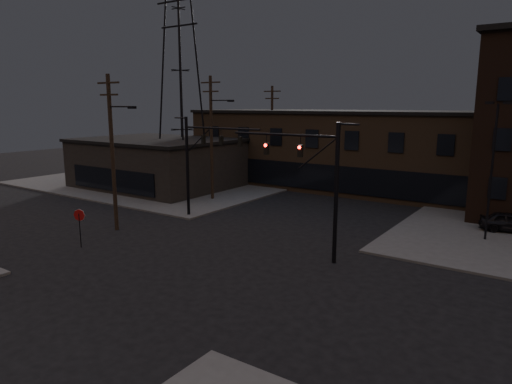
{
  "coord_description": "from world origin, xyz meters",
  "views": [
    {
      "loc": [
        16.96,
        -18.62,
        8.96
      ],
      "look_at": [
        0.92,
        4.7,
        3.5
      ],
      "focal_mm": 32.0,
      "sensor_mm": 36.0,
      "label": 1
    }
  ],
  "objects_px": {
    "parked_car_lot_a": "(511,222)",
    "parked_car_lot_b": "(509,208)",
    "traffic_signal_near": "(318,176)",
    "traffic_signal_far": "(199,156)",
    "car_crossing": "(403,190)",
    "stop_sign": "(79,219)"
  },
  "relations": [
    {
      "from": "traffic_signal_near",
      "to": "traffic_signal_far",
      "type": "xyz_separation_m",
      "value": [
        -12.07,
        3.5,
        0.08
      ]
    },
    {
      "from": "traffic_signal_far",
      "to": "car_crossing",
      "type": "relative_size",
      "value": 1.6
    },
    {
      "from": "traffic_signal_near",
      "to": "car_crossing",
      "type": "bearing_deg",
      "value": 93.26
    },
    {
      "from": "parked_car_lot_a",
      "to": "car_crossing",
      "type": "xyz_separation_m",
      "value": [
        -9.96,
        7.89,
        -0.01
      ]
    },
    {
      "from": "parked_car_lot_b",
      "to": "car_crossing",
      "type": "distance_m",
      "value": 9.6
    },
    {
      "from": "traffic_signal_near",
      "to": "car_crossing",
      "type": "xyz_separation_m",
      "value": [
        -1.16,
        20.42,
        -4.11
      ]
    },
    {
      "from": "stop_sign",
      "to": "parked_car_lot_a",
      "type": "relative_size",
      "value": 0.61
    },
    {
      "from": "traffic_signal_near",
      "to": "parked_car_lot_b",
      "type": "xyz_separation_m",
      "value": [
        8.13,
        18.01,
        -4.18
      ]
    },
    {
      "from": "stop_sign",
      "to": "parked_car_lot_b",
      "type": "relative_size",
      "value": 0.6
    },
    {
      "from": "traffic_signal_far",
      "to": "parked_car_lot_a",
      "type": "height_order",
      "value": "traffic_signal_far"
    },
    {
      "from": "car_crossing",
      "to": "stop_sign",
      "type": "bearing_deg",
      "value": -127.18
    },
    {
      "from": "parked_car_lot_a",
      "to": "parked_car_lot_b",
      "type": "xyz_separation_m",
      "value": [
        -0.66,
        5.48,
        -0.09
      ]
    },
    {
      "from": "traffic_signal_far",
      "to": "parked_car_lot_a",
      "type": "xyz_separation_m",
      "value": [
        20.87,
        9.03,
        -4.17
      ]
    },
    {
      "from": "traffic_signal_near",
      "to": "traffic_signal_far",
      "type": "distance_m",
      "value": 12.57
    },
    {
      "from": "stop_sign",
      "to": "traffic_signal_far",
      "type": "bearing_deg",
      "value": 82.68
    },
    {
      "from": "stop_sign",
      "to": "traffic_signal_near",
      "type": "bearing_deg",
      "value": 25.9
    },
    {
      "from": "parked_car_lot_b",
      "to": "car_crossing",
      "type": "bearing_deg",
      "value": 60.26
    },
    {
      "from": "traffic_signal_far",
      "to": "parked_car_lot_b",
      "type": "bearing_deg",
      "value": 35.68
    },
    {
      "from": "stop_sign",
      "to": "parked_car_lot_a",
      "type": "distance_m",
      "value": 29.21
    },
    {
      "from": "car_crossing",
      "to": "parked_car_lot_b",
      "type": "bearing_deg",
      "value": -27.32
    },
    {
      "from": "traffic_signal_far",
      "to": "stop_sign",
      "type": "bearing_deg",
      "value": -97.32
    },
    {
      "from": "car_crossing",
      "to": "parked_car_lot_a",
      "type": "bearing_deg",
      "value": -51.18
    }
  ]
}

